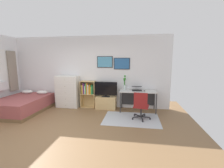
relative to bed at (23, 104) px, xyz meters
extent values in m
plane|color=brown|center=(2.13, -1.40, -0.25)|extent=(7.20, 7.20, 0.00)
cube|color=white|center=(2.13, 1.03, 1.10)|extent=(6.12, 0.06, 2.70)
cube|color=black|center=(2.78, 0.98, 1.48)|extent=(0.59, 0.02, 0.42)
cube|color=#4C93B7|center=(2.78, 0.97, 1.48)|extent=(0.55, 0.01, 0.38)
cube|color=black|center=(3.42, 0.98, 1.42)|extent=(0.59, 0.02, 0.42)
cube|color=#285B93|center=(3.42, 0.97, 1.42)|extent=(0.55, 0.01, 0.38)
cube|color=gray|center=(-0.80, 0.59, 1.13)|extent=(0.05, 0.40, 1.54)
cube|color=#B2B7BC|center=(3.84, -0.13, -0.25)|extent=(1.70, 1.20, 0.01)
cube|color=brown|center=(0.00, -0.02, -0.20)|extent=(1.47, 1.94, 0.10)
cube|color=#9E4C4C|center=(0.00, -0.02, 0.04)|extent=(1.43, 1.90, 0.40)
ellipsoid|color=white|center=(-0.32, 0.70, 0.30)|extent=(0.44, 0.28, 0.14)
ellipsoid|color=white|center=(0.32, 0.70, 0.30)|extent=(0.44, 0.28, 0.14)
cube|color=white|center=(1.36, 0.76, 0.35)|extent=(0.85, 0.42, 1.21)
cube|color=silver|center=(1.36, 0.54, -0.13)|extent=(0.81, 0.01, 0.22)
sphere|color=#A59E8C|center=(1.36, 0.53, -0.13)|extent=(0.03, 0.03, 0.03)
cube|color=silver|center=(1.36, 0.54, 0.11)|extent=(0.81, 0.01, 0.22)
sphere|color=#A59E8C|center=(1.36, 0.53, 0.11)|extent=(0.03, 0.03, 0.03)
cube|color=silver|center=(1.36, 0.54, 0.35)|extent=(0.81, 0.01, 0.22)
sphere|color=#A59E8C|center=(1.36, 0.53, 0.35)|extent=(0.03, 0.03, 0.03)
cube|color=silver|center=(1.36, 0.54, 0.59)|extent=(0.81, 0.01, 0.22)
sphere|color=#A59E8C|center=(1.36, 0.53, 0.59)|extent=(0.03, 0.03, 0.03)
cube|color=silver|center=(1.36, 0.54, 0.83)|extent=(0.81, 0.01, 0.22)
sphere|color=#A59E8C|center=(1.36, 0.53, 0.83)|extent=(0.03, 0.03, 0.03)
cube|color=tan|center=(1.89, 0.82, 0.26)|extent=(0.02, 0.30, 1.02)
cube|color=tan|center=(2.43, 0.82, 0.26)|extent=(0.02, 0.30, 1.02)
cube|color=tan|center=(2.16, 0.82, -0.24)|extent=(0.55, 0.30, 0.02)
cube|color=tan|center=(2.16, 0.82, 0.28)|extent=(0.52, 0.30, 0.02)
cube|color=tan|center=(2.16, 0.82, 0.76)|extent=(0.52, 0.30, 0.02)
cube|color=tan|center=(2.16, 0.96, 0.26)|extent=(0.55, 0.01, 1.02)
cube|color=black|center=(1.93, 0.77, 0.43)|extent=(0.03, 0.18, 0.28)
cube|color=gold|center=(1.96, 0.78, 0.45)|extent=(0.04, 0.21, 0.33)
cube|color=#8C388C|center=(2.01, 0.77, 0.49)|extent=(0.03, 0.18, 0.40)
cube|color=black|center=(2.04, 0.79, 0.44)|extent=(0.02, 0.22, 0.31)
cube|color=white|center=(2.07, 0.79, 0.44)|extent=(0.03, 0.24, 0.31)
cube|color=#2D8C4C|center=(2.11, 0.77, 0.48)|extent=(0.04, 0.18, 0.40)
cube|color=orange|center=(2.14, 0.77, 0.49)|extent=(0.03, 0.19, 0.41)
cube|color=white|center=(2.19, 0.77, 0.46)|extent=(0.03, 0.18, 0.36)
cube|color=gold|center=(2.22, 0.76, 0.44)|extent=(0.02, 0.17, 0.30)
cube|color=orange|center=(2.26, 0.77, 0.47)|extent=(0.04, 0.19, 0.37)
cube|color=gold|center=(2.29, 0.79, 0.43)|extent=(0.02, 0.23, 0.28)
cube|color=#2D8C4C|center=(2.32, 0.79, 0.46)|extent=(0.03, 0.22, 0.35)
cube|color=#2D8C4C|center=(2.35, 0.79, 0.44)|extent=(0.03, 0.23, 0.31)
cube|color=tan|center=(2.86, 0.77, -0.02)|extent=(0.75, 0.40, 0.46)
cube|color=tan|center=(2.86, 0.56, -0.02)|extent=(0.75, 0.01, 0.02)
cube|color=black|center=(2.86, 0.75, 0.22)|extent=(0.28, 0.16, 0.02)
cube|color=black|center=(2.86, 0.75, 0.25)|extent=(0.06, 0.04, 0.05)
cube|color=black|center=(2.86, 0.75, 0.51)|extent=(0.84, 0.02, 0.50)
cube|color=black|center=(2.86, 0.74, 0.51)|extent=(0.81, 0.01, 0.47)
cube|color=silver|center=(4.04, 0.67, 0.47)|extent=(1.26, 0.60, 0.03)
cube|color=#2D2D30|center=(3.44, 0.40, 0.10)|extent=(0.03, 0.03, 0.71)
cube|color=#2D2D30|center=(4.64, 0.40, 0.10)|extent=(0.03, 0.03, 0.71)
cube|color=#2D2D30|center=(3.44, 0.94, 0.10)|extent=(0.03, 0.03, 0.71)
cube|color=#2D2D30|center=(4.64, 0.94, 0.10)|extent=(0.03, 0.03, 0.71)
cube|color=#2D2D30|center=(4.04, 0.96, 0.14)|extent=(1.20, 0.02, 0.50)
cylinder|color=#232326|center=(4.41, -0.10, -0.23)|extent=(0.05, 0.05, 0.05)
cube|color=#232326|center=(4.27, -0.08, -0.19)|extent=(0.28, 0.07, 0.02)
cylinder|color=#232326|center=(4.26, 0.19, -0.23)|extent=(0.05, 0.05, 0.05)
cube|color=#232326|center=(4.19, 0.07, -0.19)|extent=(0.15, 0.26, 0.02)
cylinder|color=#232326|center=(3.93, 0.14, -0.23)|extent=(0.05, 0.05, 0.05)
cube|color=#232326|center=(4.03, 0.04, -0.19)|extent=(0.22, 0.22, 0.02)
cylinder|color=#232326|center=(3.88, -0.18, -0.23)|extent=(0.05, 0.05, 0.05)
cube|color=#232326|center=(4.00, -0.12, -0.19)|extent=(0.26, 0.15, 0.02)
cylinder|color=#232326|center=(4.17, -0.33, -0.23)|extent=(0.05, 0.05, 0.05)
cube|color=#232326|center=(4.15, -0.19, -0.19)|extent=(0.07, 0.28, 0.02)
cylinder|color=#232326|center=(4.13, -0.06, -0.02)|extent=(0.04, 0.04, 0.30)
cube|color=maroon|center=(4.13, -0.06, 0.14)|extent=(0.50, 0.50, 0.03)
cube|color=maroon|center=(4.10, -0.25, 0.38)|extent=(0.40, 0.10, 0.45)
cube|color=black|center=(3.99, 0.67, 0.49)|extent=(0.37, 0.27, 0.01)
cube|color=black|center=(3.99, 0.66, 0.50)|extent=(0.34, 0.24, 0.00)
cube|color=black|center=(3.98, 0.81, 0.61)|extent=(0.37, 0.25, 0.07)
cube|color=navy|center=(3.98, 0.81, 0.61)|extent=(0.34, 0.23, 0.06)
ellipsoid|color=#262628|center=(4.24, 0.59, 0.50)|extent=(0.06, 0.10, 0.03)
cylinder|color=silver|center=(3.55, 0.84, 0.57)|extent=(0.09, 0.09, 0.16)
cylinder|color=#3D8438|center=(3.56, 0.84, 0.70)|extent=(0.01, 0.01, 0.34)
sphere|color=#308B2C|center=(3.56, 0.84, 0.87)|extent=(0.07, 0.07, 0.07)
cylinder|color=#3D8438|center=(3.55, 0.86, 0.75)|extent=(0.01, 0.01, 0.44)
sphere|color=#308B2C|center=(3.55, 0.86, 0.97)|extent=(0.07, 0.07, 0.07)
cylinder|color=#3D8438|center=(3.54, 0.85, 0.68)|extent=(0.01, 0.01, 0.29)
sphere|color=#308B2C|center=(3.54, 0.85, 0.83)|extent=(0.07, 0.07, 0.07)
cylinder|color=#3D8438|center=(3.53, 0.83, 0.70)|extent=(0.01, 0.01, 0.34)
sphere|color=#308B2C|center=(3.53, 0.83, 0.87)|extent=(0.07, 0.07, 0.07)
cylinder|color=#3D8438|center=(3.55, 0.83, 0.71)|extent=(0.01, 0.01, 0.35)
sphere|color=#308B2C|center=(3.55, 0.83, 0.88)|extent=(0.07, 0.07, 0.07)
cylinder|color=silver|center=(3.70, 0.59, 0.49)|extent=(0.06, 0.06, 0.01)
cylinder|color=silver|center=(3.70, 0.59, 0.54)|extent=(0.01, 0.01, 0.10)
cone|color=silver|center=(3.70, 0.59, 0.63)|extent=(0.07, 0.07, 0.07)
camera|label=1|loc=(3.94, -4.67, 1.55)|focal=24.46mm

